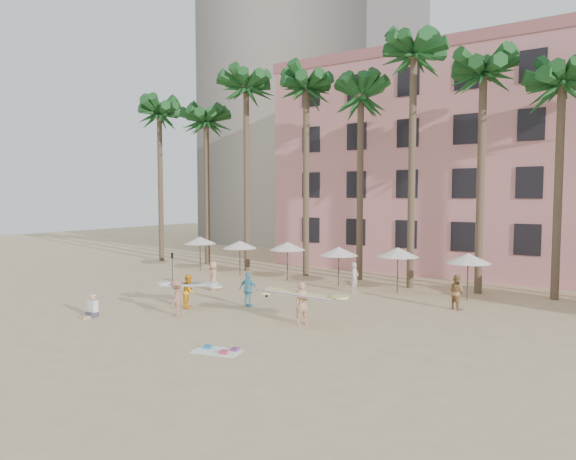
% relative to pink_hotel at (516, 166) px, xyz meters
% --- Properties ---
extents(ground, '(120.00, 120.00, 0.00)m').
position_rel_pink_hotel_xyz_m(ground, '(-7.00, -26.00, -8.00)').
color(ground, '#D1B789').
rests_on(ground, ground).
extents(pink_hotel, '(35.00, 14.00, 16.00)m').
position_rel_pink_hotel_xyz_m(pink_hotel, '(0.00, 0.00, 0.00)').
color(pink_hotel, '#E08D88').
rests_on(pink_hotel, ground).
extents(grey_tower, '(22.00, 18.00, 50.00)m').
position_rel_pink_hotel_xyz_m(grey_tower, '(-25.00, 12.00, 17.00)').
color(grey_tower, '#A89E8E').
rests_on(grey_tower, ground).
extents(palm_row, '(44.40, 5.40, 16.30)m').
position_rel_pink_hotel_xyz_m(palm_row, '(-6.49, -11.00, 4.97)').
color(palm_row, brown).
rests_on(palm_row, ground).
extents(umbrella_row, '(22.50, 2.70, 2.73)m').
position_rel_pink_hotel_xyz_m(umbrella_row, '(-10.00, -13.50, -5.67)').
color(umbrella_row, '#332B23').
rests_on(umbrella_row, ground).
extents(beach_towel, '(1.98, 1.39, 0.14)m').
position_rel_pink_hotel_xyz_m(beach_towel, '(-5.29, -28.06, -7.97)').
color(beach_towel, white).
rests_on(beach_towel, ground).
extents(carrier_yellow, '(3.53, 1.62, 1.96)m').
position_rel_pink_hotel_xyz_m(carrier_yellow, '(-4.76, -22.99, -6.91)').
color(carrier_yellow, tan).
rests_on(carrier_yellow, ground).
extents(carrier_white, '(3.05, 1.53, 1.74)m').
position_rel_pink_hotel_xyz_m(carrier_white, '(-11.48, -23.31, -7.07)').
color(carrier_white, '#FFAC1A').
rests_on(carrier_white, ground).
extents(beachgoers, '(14.87, 11.22, 1.83)m').
position_rel_pink_hotel_xyz_m(beachgoers, '(-8.08, -20.10, -7.10)').
color(beachgoers, '#55B0C8').
rests_on(beachgoers, ground).
extents(paddle, '(0.18, 0.04, 2.23)m').
position_rel_pink_hotel_xyz_m(paddle, '(-16.35, -19.84, -6.59)').
color(paddle, black).
rests_on(paddle, ground).
extents(seated_man, '(0.47, 0.82, 1.06)m').
position_rel_pink_hotel_xyz_m(seated_man, '(-13.91, -27.39, -7.63)').
color(seated_man, '#3F3F4C').
rests_on(seated_man, ground).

